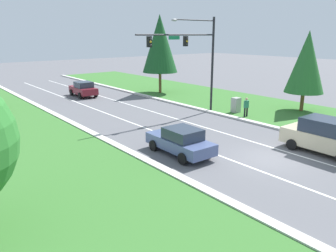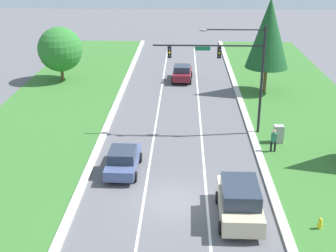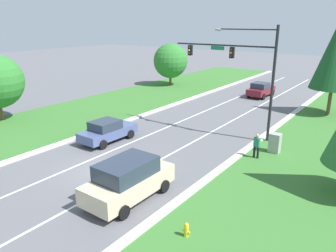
# 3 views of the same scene
# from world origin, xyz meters

# --- Properties ---
(ground_plane) EXTENTS (160.00, 160.00, 0.00)m
(ground_plane) POSITION_xyz_m (0.00, 0.00, 0.00)
(ground_plane) COLOR #5B5B60
(curb_strip_right) EXTENTS (0.50, 90.00, 0.15)m
(curb_strip_right) POSITION_xyz_m (5.65, 0.00, 0.07)
(curb_strip_right) COLOR beige
(curb_strip_right) RESTS_ON ground_plane
(curb_strip_left) EXTENTS (0.50, 90.00, 0.15)m
(curb_strip_left) POSITION_xyz_m (-5.65, 0.00, 0.07)
(curb_strip_left) COLOR beige
(curb_strip_left) RESTS_ON ground_plane
(lane_stripe_inner_left) EXTENTS (0.14, 81.00, 0.01)m
(lane_stripe_inner_left) POSITION_xyz_m (-1.80, 0.00, 0.00)
(lane_stripe_inner_left) COLOR white
(lane_stripe_inner_left) RESTS_ON ground_plane
(lane_stripe_inner_right) EXTENTS (0.14, 81.00, 0.01)m
(lane_stripe_inner_right) POSITION_xyz_m (1.80, 0.00, 0.00)
(lane_stripe_inner_right) COLOR white
(lane_stripe_inner_right) RESTS_ON ground_plane
(traffic_signal_mast) EXTENTS (8.11, 0.41, 8.22)m
(traffic_signal_mast) POSITION_xyz_m (3.87, 10.48, 5.47)
(traffic_signal_mast) COLOR black
(traffic_signal_mast) RESTS_ON ground_plane
(champagne_suv) EXTENTS (2.33, 4.87, 2.05)m
(champagne_suv) POSITION_xyz_m (3.41, -1.50, 1.05)
(champagne_suv) COLOR beige
(champagne_suv) RESTS_ON ground_plane
(burgundy_sedan) EXTENTS (2.20, 4.28, 1.68)m
(burgundy_sedan) POSITION_xyz_m (0.23, 24.68, 0.85)
(burgundy_sedan) COLOR maroon
(burgundy_sedan) RESTS_ON ground_plane
(slate_blue_sedan) EXTENTS (2.11, 4.46, 1.60)m
(slate_blue_sedan) POSITION_xyz_m (-3.39, 3.68, 0.80)
(slate_blue_sedan) COLOR #475684
(slate_blue_sedan) RESTS_ON ground_plane
(utility_cabinet) EXTENTS (0.70, 0.60, 1.38)m
(utility_cabinet) POSITION_xyz_m (7.31, 8.55, 0.69)
(utility_cabinet) COLOR #9E9E99
(utility_cabinet) RESTS_ON ground_plane
(pedestrian) EXTENTS (0.41, 0.27, 1.69)m
(pedestrian) POSITION_xyz_m (6.67, 6.92, 0.94)
(pedestrian) COLOR black
(pedestrian) RESTS_ON ground_plane
(fire_hydrant) EXTENTS (0.34, 0.20, 0.70)m
(fire_hydrant) POSITION_xyz_m (7.43, -2.47, 0.34)
(fire_hydrant) COLOR gold
(fire_hydrant) RESTS_ON ground_plane
(conifer_far_right_tree) EXTENTS (4.06, 4.06, 9.01)m
(conifer_far_right_tree) POSITION_xyz_m (8.26, 20.89, 5.74)
(conifer_far_right_tree) COLOR brown
(conifer_far_right_tree) RESTS_ON ground_plane
(oak_far_left_tree) EXTENTS (4.59, 4.59, 5.65)m
(oak_far_left_tree) POSITION_xyz_m (-12.37, 24.24, 3.35)
(oak_far_left_tree) COLOR brown
(oak_far_left_tree) RESTS_ON ground_plane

